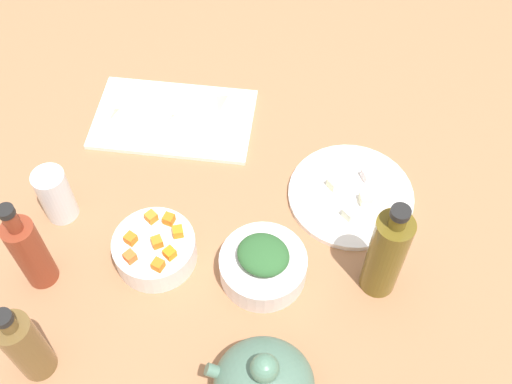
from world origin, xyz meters
TOP-DOWN VIEW (x-y plane):
  - tabletop at (0.00, 0.00)cm, footprint 190.00×190.00cm
  - cutting_board at (20.85, -18.92)cm, footprint 34.07×21.28cm
  - plate_tofu at (-17.75, -5.34)cm, footprint 24.28×24.28cm
  - bowl_greens at (-3.60, 13.99)cm, footprint 15.41×15.41cm
  - bowl_carrots at (16.03, 13.82)cm, footprint 14.76×14.76cm
  - teapot at (-7.08, 35.18)cm, footprint 17.10×14.76cm
  - bottle_0 at (-23.82, 12.32)cm, footprint 6.28×6.28cm
  - bottle_1 at (35.03, 20.85)cm, footprint 5.43×5.43cm
  - bottle_3 at (29.86, 36.51)cm, footprint 5.74×5.74cm
  - drinking_glass_0 at (36.15, 7.33)cm, footprint 6.01×6.01cm
  - carrot_cube_0 at (13.77, 18.52)cm, footprint 2.29×2.29cm
  - carrot_cube_1 at (17.42, 9.36)cm, footprint 2.52×2.52cm
  - carrot_cube_2 at (19.80, 14.30)cm, footprint 2.40×2.40cm
  - carrot_cube_3 at (12.37, 16.01)cm, footprint 2.51×2.51cm
  - carrot_cube_4 at (12.00, 11.56)cm, footprint 2.33×2.33cm
  - carrot_cube_5 at (15.09, 14.21)cm, footprint 2.49×2.49cm
  - carrot_cube_6 at (18.90, 17.81)cm, footprint 2.51×2.51cm
  - carrot_cube_7 at (14.21, 9.28)cm, footprint 2.15×2.15cm
  - chopped_greens_mound at (-3.60, 13.99)cm, footprint 11.53×11.02cm
  - tofu_cube_0 at (-14.25, -6.37)cm, footprint 3.11×3.11cm
  - tofu_cube_1 at (-20.52, -3.77)cm, footprint 2.72×2.72cm
  - tofu_cube_2 at (-17.77, 0.10)cm, footprint 3.10×3.10cm
  - tofu_cube_3 at (-20.64, -9.53)cm, footprint 3.02×3.02cm
  - dumpling_0 at (9.87, -24.41)cm, footprint 7.60×7.51cm
  - dumpling_1 at (29.85, -24.56)cm, footprint 6.04×5.97cm
  - dumpling_2 at (19.91, -17.04)cm, footprint 5.39×5.54cm
  - dumpling_3 at (31.88, -17.48)cm, footprint 6.07×6.10cm

SIDE VIEW (x-z plane):
  - tabletop at x=0.00cm, z-range 0.00..3.00cm
  - cutting_board at x=20.85cm, z-range 3.00..4.00cm
  - plate_tofu at x=-17.75cm, z-range 3.00..4.20cm
  - dumpling_3 at x=31.88cm, z-range 4.00..6.28cm
  - tofu_cube_0 at x=-14.25cm, z-range 4.20..6.40cm
  - tofu_cube_1 at x=-20.52cm, z-range 4.20..6.40cm
  - tofu_cube_2 at x=-17.77cm, z-range 4.20..6.40cm
  - tofu_cube_3 at x=-20.64cm, z-range 4.20..6.40cm
  - dumpling_1 at x=29.85cm, z-range 4.00..6.60cm
  - dumpling_0 at x=9.87cm, z-range 4.00..6.99cm
  - dumpling_2 at x=19.91cm, z-range 4.00..7.05cm
  - bowl_greens at x=-3.60cm, z-range 3.00..8.27cm
  - bowl_carrots at x=16.03cm, z-range 3.00..8.40cm
  - teapot at x=-7.08cm, z-range 1.28..15.34cm
  - drinking_glass_0 at x=36.15cm, z-range 3.00..14.77cm
  - carrot_cube_0 at x=13.77cm, z-range 8.40..10.20cm
  - carrot_cube_1 at x=17.42cm, z-range 8.40..10.20cm
  - carrot_cube_2 at x=19.80cm, z-range 8.40..10.20cm
  - carrot_cube_3 at x=12.37cm, z-range 8.40..10.20cm
  - carrot_cube_4 at x=12.00cm, z-range 8.40..10.20cm
  - carrot_cube_5 at x=15.09cm, z-range 8.40..10.20cm
  - carrot_cube_6 at x=18.90cm, z-range 8.40..10.20cm
  - carrot_cube_7 at x=14.21cm, z-range 8.40..10.20cm
  - chopped_greens_mound at x=-3.60cm, z-range 8.27..11.57cm
  - bottle_3 at x=29.86cm, z-range 1.60..20.88cm
  - bottle_1 at x=35.03cm, z-range 0.99..22.59cm
  - bottle_0 at x=-23.82cm, z-range 1.56..24.73cm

